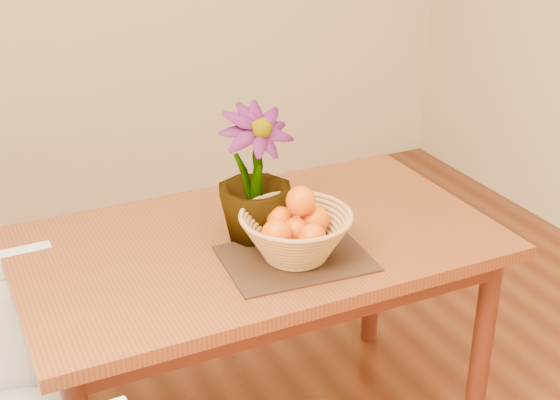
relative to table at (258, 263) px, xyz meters
name	(u,v)px	position (x,y,z in m)	size (l,w,h in m)	color
table	(258,263)	(0.00, 0.00, 0.00)	(1.40, 0.80, 0.75)	brown
placemat	(296,258)	(0.04, -0.16, 0.09)	(0.40, 0.30, 0.01)	#362013
wicker_basket	(296,237)	(0.04, -0.16, 0.16)	(0.31, 0.31, 0.13)	tan
orange_pile	(297,223)	(0.05, -0.16, 0.20)	(0.22, 0.21, 0.15)	#DB5703
potted_plant	(255,175)	(0.00, 0.01, 0.28)	(0.22, 0.22, 0.39)	#144513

